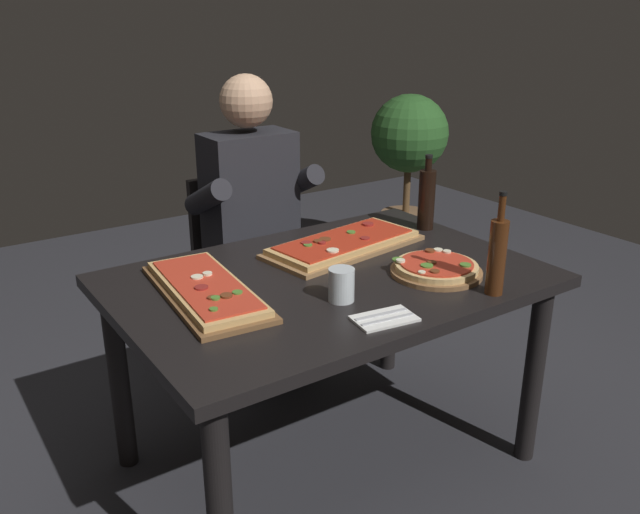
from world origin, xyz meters
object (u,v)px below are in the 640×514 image
object	(u,v)px
dining_table	(328,301)
pizza_rectangular_left	(206,290)
pizza_round_far	(436,269)
seated_diner	(255,215)
potted_plant_corner	(408,158)
oil_bottle_amber	(497,255)
diner_chair	(245,262)
pizza_rectangular_front	(344,244)
wine_bottle_dark	(427,198)
tumbler_near_camera	(341,287)

from	to	relation	value
dining_table	pizza_rectangular_left	xyz separation A→B (m)	(-0.41, 0.08, 0.11)
pizza_round_far	seated_diner	bearing A→B (deg)	100.74
dining_table	seated_diner	world-z (taller)	seated_diner
seated_diner	potted_plant_corner	xyz separation A→B (m)	(1.48, 0.69, -0.06)
oil_bottle_amber	diner_chair	bearing A→B (deg)	99.56
pizza_round_far	seated_diner	xyz separation A→B (m)	(-0.18, 0.93, -0.02)
pizza_round_far	oil_bottle_amber	xyz separation A→B (m)	(0.04, -0.22, 0.11)
pizza_round_far	diner_chair	xyz separation A→B (m)	(-0.18, 1.05, -0.27)
potted_plant_corner	pizza_round_far	bearing A→B (deg)	-128.90
pizza_rectangular_left	pizza_rectangular_front	bearing A→B (deg)	9.46
diner_chair	pizza_round_far	bearing A→B (deg)	-80.47
pizza_rectangular_front	oil_bottle_amber	size ratio (longest dim) A/B	1.95
wine_bottle_dark	diner_chair	world-z (taller)	wine_bottle_dark
dining_table	wine_bottle_dark	world-z (taller)	wine_bottle_dark
pizza_rectangular_left	tumbler_near_camera	xyz separation A→B (m)	(0.33, -0.27, 0.03)
wine_bottle_dark	diner_chair	xyz separation A→B (m)	(-0.48, 0.66, -0.38)
pizza_round_far	pizza_rectangular_left	bearing A→B (deg)	159.06
pizza_rectangular_left	seated_diner	bearing A→B (deg)	50.68
pizza_round_far	seated_diner	distance (m)	0.95
tumbler_near_camera	diner_chair	size ratio (longest dim) A/B	0.12
tumbler_near_camera	potted_plant_corner	bearing A→B (deg)	43.57
pizza_rectangular_front	pizza_round_far	distance (m)	0.39
pizza_round_far	tumbler_near_camera	distance (m)	0.39
pizza_rectangular_left	potted_plant_corner	distance (m)	2.43
oil_bottle_amber	pizza_rectangular_left	bearing A→B (deg)	146.80
dining_table	oil_bottle_amber	size ratio (longest dim) A/B	4.25
dining_table	oil_bottle_amber	xyz separation A→B (m)	(0.34, -0.41, 0.22)
pizza_rectangular_front	pizza_rectangular_left	world-z (taller)	same
pizza_rectangular_front	diner_chair	distance (m)	0.73
oil_bottle_amber	tumbler_near_camera	world-z (taller)	oil_bottle_amber
dining_table	pizza_round_far	distance (m)	0.38
pizza_rectangular_front	tumbler_near_camera	bearing A→B (deg)	-127.14
tumbler_near_camera	seated_diner	xyz separation A→B (m)	(0.21, 0.92, -0.04)
seated_diner	potted_plant_corner	world-z (taller)	seated_diner
wine_bottle_dark	diner_chair	size ratio (longest dim) A/B	0.35
pizza_rectangular_left	diner_chair	distance (m)	0.98
diner_chair	seated_diner	world-z (taller)	seated_diner
seated_diner	pizza_round_far	bearing A→B (deg)	-79.26
wine_bottle_dark	dining_table	bearing A→B (deg)	-162.58
pizza_rectangular_front	diner_chair	size ratio (longest dim) A/B	0.74
wine_bottle_dark	tumbler_near_camera	distance (m)	0.80
pizza_rectangular_left	seated_diner	world-z (taller)	seated_diner
wine_bottle_dark	tumbler_near_camera	world-z (taller)	wine_bottle_dark
oil_bottle_amber	seated_diner	bearing A→B (deg)	100.54
dining_table	pizza_rectangular_left	distance (m)	0.43
pizza_rectangular_left	potted_plant_corner	xyz separation A→B (m)	(2.02, 1.35, -0.07)
pizza_rectangular_front	pizza_rectangular_left	xyz separation A→B (m)	(-0.60, -0.10, -0.00)
tumbler_near_camera	oil_bottle_amber	bearing A→B (deg)	-27.92
pizza_rectangular_left	diner_chair	xyz separation A→B (m)	(0.54, 0.78, -0.27)
dining_table	pizza_rectangular_front	distance (m)	0.29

